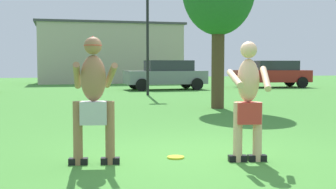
# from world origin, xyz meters

# --- Properties ---
(ground_plane) EXTENTS (80.00, 80.00, 0.00)m
(ground_plane) POSITION_xyz_m (0.00, 0.00, 0.00)
(ground_plane) COLOR #428433
(player_near) EXTENTS (0.64, 0.65, 1.70)m
(player_near) POSITION_xyz_m (0.54, -0.49, 0.89)
(player_near) COLOR black
(player_near) RESTS_ON ground_plane
(player_in_gray) EXTENTS (0.71, 0.65, 1.77)m
(player_in_gray) POSITION_xyz_m (-1.58, -0.12, 0.98)
(player_in_gray) COLOR black
(player_in_gray) RESTS_ON ground_plane
(frisbee) EXTENTS (0.25, 0.25, 0.03)m
(frisbee) POSITION_xyz_m (-0.39, -0.02, 0.01)
(frisbee) COLOR yellow
(frisbee) RESTS_ON ground_plane
(car_gray_mid_lot) EXTENTS (4.37, 2.16, 1.58)m
(car_gray_mid_lot) POSITION_xyz_m (3.73, 16.79, 0.82)
(car_gray_mid_lot) COLOR slate
(car_gray_mid_lot) RESTS_ON ground_plane
(car_red_far_end) EXTENTS (4.48, 2.44, 1.58)m
(car_red_far_end) POSITION_xyz_m (10.48, 17.55, 0.82)
(car_red_far_end) COLOR maroon
(car_red_far_end) RESTS_ON ground_plane
(lamp_post) EXTENTS (0.60, 0.24, 5.64)m
(lamp_post) POSITION_xyz_m (1.88, 12.82, 3.47)
(lamp_post) COLOR black
(lamp_post) RESTS_ON ground_plane
(outbuilding_behind_lot) EXTENTS (10.62, 4.46, 4.39)m
(outbuilding_behind_lot) POSITION_xyz_m (1.88, 26.51, 2.20)
(outbuilding_behind_lot) COLOR #B2A893
(outbuilding_behind_lot) RESTS_ON ground_plane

